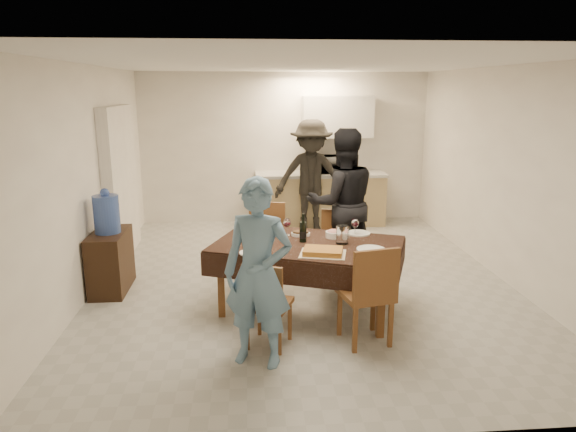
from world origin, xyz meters
name	(u,v)px	position (x,y,z in m)	size (l,w,h in m)	color
floor	(302,280)	(0.00, 0.00, 0.00)	(5.00, 6.00, 0.02)	#ACACA7
ceiling	(304,64)	(0.00, 0.00, 2.60)	(5.00, 6.00, 0.02)	white
wall_back	(284,148)	(0.00, 3.00, 1.30)	(5.00, 0.02, 2.60)	white
wall_front	(355,259)	(0.00, -3.00, 1.30)	(5.00, 0.02, 2.60)	white
wall_left	(87,180)	(-2.50, 0.00, 1.30)	(0.02, 6.00, 2.60)	white
wall_right	(505,175)	(2.50, 0.00, 1.30)	(0.02, 6.00, 2.60)	white
stub_partition	(121,183)	(-2.42, 1.20, 1.05)	(0.15, 1.40, 2.10)	white
kitchen_base_cabinet	(320,200)	(0.60, 2.68, 0.43)	(2.20, 0.60, 0.86)	tan
kitchen_worktop	(321,174)	(0.60, 2.68, 0.89)	(2.24, 0.64, 0.05)	#AEAEA8
upper_cabinet	(338,117)	(0.90, 2.82, 1.85)	(1.20, 0.34, 0.70)	silver
dining_table	(308,246)	(-0.03, -0.87, 0.72)	(2.20, 1.73, 0.75)	black
chair_near_left	(269,297)	(-0.48, -1.70, 0.51)	(0.50, 0.51, 0.45)	brown
chair_near_right	(368,286)	(0.42, -1.71, 0.59)	(0.53, 0.53, 0.52)	brown
chair_far_left	(263,239)	(-0.48, -0.21, 0.61)	(0.56, 0.56, 0.54)	brown
chair_far_right	(339,243)	(0.42, -0.20, 0.54)	(0.46, 0.46, 0.48)	brown
console	(111,261)	(-2.28, -0.14, 0.35)	(0.38, 0.77, 0.71)	black
water_jug	(107,214)	(-2.28, -0.14, 0.93)	(0.29, 0.29, 0.44)	#4262BD
wine_bottle	(303,228)	(-0.08, -0.82, 0.90)	(0.08, 0.08, 0.31)	black
water_pitcher	(342,235)	(0.32, -0.92, 0.85)	(0.13, 0.13, 0.19)	white
savoury_tart	(323,251)	(0.07, -1.25, 0.78)	(0.44, 0.33, 0.06)	#B38034
salad_bowl	(334,234)	(0.27, -0.69, 0.79)	(0.18, 0.18, 0.07)	white
mushroom_dish	(301,234)	(-0.08, -0.59, 0.77)	(0.19, 0.19, 0.03)	white
wine_glass_a	(256,242)	(-0.58, -1.12, 0.85)	(0.09, 0.09, 0.20)	white
wine_glass_b	(355,227)	(0.52, -0.62, 0.84)	(0.08, 0.08, 0.18)	white
wine_glass_c	(287,227)	(-0.23, -0.57, 0.85)	(0.09, 0.09, 0.20)	white
plate_near_left	(251,253)	(-0.63, -1.17, 0.76)	(0.24, 0.24, 0.01)	white
plate_near_right	(371,250)	(0.57, -1.17, 0.76)	(0.29, 0.29, 0.02)	white
plate_far_left	(251,236)	(-0.63, -0.57, 0.76)	(0.27, 0.27, 0.02)	white
plate_far_right	(358,233)	(0.57, -0.57, 0.76)	(0.26, 0.26, 0.02)	white
microwave	(329,164)	(0.74, 2.68, 1.06)	(0.53, 0.36, 0.29)	silver
person_near	(258,274)	(-0.58, -1.92, 0.82)	(0.60, 0.39, 1.64)	#6187AA
person_far	(342,203)	(0.52, 0.18, 0.93)	(0.91, 0.71, 1.86)	black
person_kitchen	(311,177)	(0.38, 2.23, 0.92)	(1.19, 0.69, 1.85)	black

